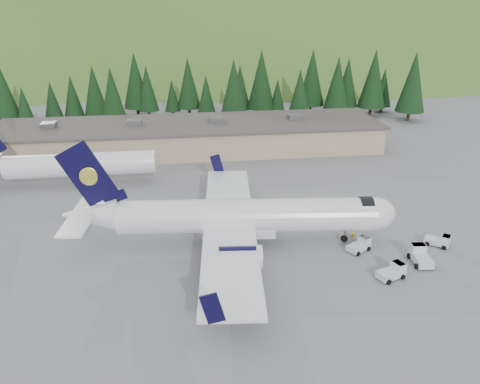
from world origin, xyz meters
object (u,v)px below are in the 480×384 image
object	(u,v)px
second_airliner	(61,165)
airliner	(238,217)
baggage_tug_c	(420,256)
ramp_worker	(353,232)
baggage_tug_d	(393,271)
baggage_tug_a	(360,245)
baggage_tug_b	(440,241)
terminal_building	(190,136)

from	to	relation	value
second_airliner	airliner	bearing A→B (deg)	-42.58
baggage_tug_c	second_airliner	bearing A→B (deg)	61.74
ramp_worker	baggage_tug_d	bearing A→B (deg)	59.21
baggage_tug_a	ramp_worker	size ratio (longest dim) A/B	1.88
baggage_tug_a	baggage_tug_b	bearing A→B (deg)	-31.70
baggage_tug_b	baggage_tug_a	bearing A→B (deg)	-142.83
airliner	baggage_tug_d	distance (m)	17.59
terminal_building	baggage_tug_d	distance (m)	50.80
ramp_worker	baggage_tug_b	bearing A→B (deg)	124.14
baggage_tug_c	baggage_tug_d	world-z (taller)	baggage_tug_c
baggage_tug_a	terminal_building	world-z (taller)	terminal_building
baggage_tug_b	baggage_tug_c	bearing A→B (deg)	-103.41
baggage_tug_b	baggage_tug_d	world-z (taller)	baggage_tug_d
baggage_tug_d	baggage_tug_a	bearing A→B (deg)	80.94
airliner	ramp_worker	bearing A→B (deg)	2.71
airliner	second_airliner	world-z (taller)	airliner
baggage_tug_b	ramp_worker	distance (m)	9.77
terminal_building	baggage_tug_a	bearing A→B (deg)	-67.19
terminal_building	baggage_tug_d	size ratio (longest dim) A/B	22.01
baggage_tug_d	terminal_building	bearing A→B (deg)	91.14
baggage_tug_b	terminal_building	distance (m)	49.58
baggage_tug_c	ramp_worker	bearing A→B (deg)	46.60
baggage_tug_d	ramp_worker	size ratio (longest dim) A/B	1.97
baggage_tug_a	baggage_tug_b	size ratio (longest dim) A/B	1.04
airliner	baggage_tug_b	bearing A→B (deg)	-3.50
terminal_building	baggage_tug_d	bearing A→B (deg)	-68.55
second_airliner	baggage_tug_a	distance (m)	45.20
baggage_tug_d	ramp_worker	xyz separation A→B (m)	(-1.06, 8.60, 0.13)
baggage_tug_a	ramp_worker	bearing A→B (deg)	57.85
baggage_tug_c	ramp_worker	size ratio (longest dim) A/B	2.07
airliner	baggage_tug_a	distance (m)	14.19
airliner	terminal_building	xyz separation A→B (m)	(-3.91, 37.89, -0.73)
ramp_worker	baggage_tug_c	bearing A→B (deg)	93.09
terminal_building	ramp_worker	xyz separation A→B (m)	(17.50, -38.64, -1.80)
baggage_tug_a	terminal_building	size ratio (longest dim) A/B	0.04
baggage_tug_a	baggage_tug_b	xyz separation A→B (m)	(9.40, -0.29, -0.01)
baggage_tug_a	airliner	bearing A→B (deg)	135.63
second_airliner	baggage_tug_c	distance (m)	51.55
baggage_tug_a	terminal_building	xyz separation A→B (m)	(-17.40, 41.37, 1.96)
second_airliner	baggage_tug_a	xyz separation A→B (m)	(37.31, -25.37, -2.66)
terminal_building	ramp_worker	distance (m)	42.46
baggage_tug_b	terminal_building	size ratio (longest dim) A/B	0.04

